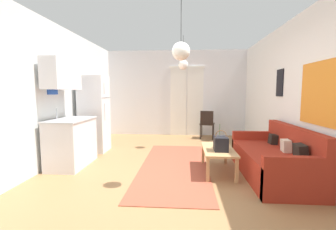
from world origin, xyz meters
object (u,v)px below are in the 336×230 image
object	(u,v)px
couch	(276,160)
refrigerator	(94,114)
accent_chair	(207,123)
pendant_lamp_near	(181,51)
bamboo_vase	(219,142)
pendant_lamp_far	(183,65)
handbag	(221,144)
coffee_table	(218,151)

from	to	relation	value
couch	refrigerator	world-z (taller)	refrigerator
accent_chair	pendant_lamp_near	distance (m)	4.01
accent_chair	bamboo_vase	bearing A→B (deg)	99.75
pendant_lamp_far	refrigerator	bearing A→B (deg)	-170.78
bamboo_vase	handbag	bearing A→B (deg)	-92.73
accent_chair	pendant_lamp_near	size ratio (longest dim) A/B	0.95
accent_chair	pendant_lamp_near	xyz separation A→B (m)	(-0.72, -3.66, 1.47)
refrigerator	accent_chair	xyz separation A→B (m)	(2.79, 1.64, -0.40)
coffee_table	bamboo_vase	size ratio (longest dim) A/B	2.49
bamboo_vase	pendant_lamp_far	world-z (taller)	pendant_lamp_far
pendant_lamp_near	pendant_lamp_far	xyz separation A→B (m)	(0.01, 2.35, 0.09)
refrigerator	pendant_lamp_far	world-z (taller)	pendant_lamp_far
refrigerator	accent_chair	world-z (taller)	refrigerator
refrigerator	pendant_lamp_near	bearing A→B (deg)	-44.30
couch	refrigerator	bearing A→B (deg)	159.04
couch	coffee_table	size ratio (longest dim) A/B	1.86
refrigerator	pendant_lamp_far	xyz separation A→B (m)	(2.07, 0.34, 1.16)
coffee_table	pendant_lamp_far	xyz separation A→B (m)	(-0.63, 1.58, 1.68)
refrigerator	pendant_lamp_near	size ratio (longest dim) A/B	1.97
bamboo_vase	accent_chair	distance (m)	2.83
couch	pendant_lamp_near	size ratio (longest dim) A/B	2.17
coffee_table	refrigerator	size ratio (longest dim) A/B	0.59
bamboo_vase	accent_chair	size ratio (longest dim) A/B	0.50
pendant_lamp_far	coffee_table	bearing A→B (deg)	-68.16
refrigerator	pendant_lamp_near	xyz separation A→B (m)	(2.07, -2.02, 1.07)
accent_chair	pendant_lamp_near	bearing A→B (deg)	89.59
couch	pendant_lamp_far	size ratio (longest dim) A/B	2.44
pendant_lamp_far	bamboo_vase	bearing A→B (deg)	-66.52
handbag	refrigerator	distance (m)	3.09
accent_chair	couch	bearing A→B (deg)	116.40
couch	refrigerator	xyz separation A→B (m)	(-3.64, 1.39, 0.61)
pendant_lamp_near	couch	bearing A→B (deg)	21.61
bamboo_vase	pendant_lamp_near	size ratio (longest dim) A/B	0.47
refrigerator	pendant_lamp_far	distance (m)	2.40
coffee_table	pendant_lamp_far	bearing A→B (deg)	111.84
accent_chair	pendant_lamp_near	world-z (taller)	pendant_lamp_near
coffee_table	pendant_lamp_near	size ratio (longest dim) A/B	1.17
bamboo_vase	pendant_lamp_near	distance (m)	1.78
handbag	accent_chair	size ratio (longest dim) A/B	0.41
bamboo_vase	refrigerator	size ratio (longest dim) A/B	0.24
bamboo_vase	refrigerator	bearing A→B (deg)	156.48
couch	refrigerator	distance (m)	3.94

